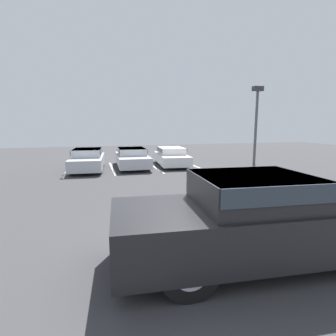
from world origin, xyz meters
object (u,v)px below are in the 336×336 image
at_px(parked_sedan_a, 88,159).
at_px(wheel_stop_curb, 133,160).
at_px(light_post, 256,115).
at_px(parked_sedan_c, 171,156).
at_px(pickup_truck, 266,218).
at_px(parked_sedan_b, 132,157).

bearing_deg(parked_sedan_a, wheel_stop_curb, 140.65).
bearing_deg(light_post, parked_sedan_c, 170.13).
distance_m(light_post, wheel_stop_curb, 9.26).
bearing_deg(wheel_stop_curb, pickup_truck, -89.07).
height_order(pickup_truck, parked_sedan_c, pickup_truck).
bearing_deg(parked_sedan_c, parked_sedan_b, -83.56).
height_order(parked_sedan_b, parked_sedan_c, parked_sedan_b).
distance_m(pickup_truck, parked_sedan_a, 12.51).
height_order(pickup_truck, parked_sedan_a, pickup_truck).
height_order(parked_sedan_a, wheel_stop_curb, parked_sedan_a).
xyz_separation_m(parked_sedan_a, wheel_stop_curb, (3.21, 3.32, -0.61)).
relative_size(pickup_truck, parked_sedan_c, 1.34).
xyz_separation_m(pickup_truck, parked_sedan_a, (-3.46, 12.02, -0.21)).
relative_size(light_post, wheel_stop_curb, 3.22).
xyz_separation_m(pickup_truck, parked_sedan_b, (-0.78, 12.40, -0.23)).
distance_m(parked_sedan_a, parked_sedan_b, 2.71).
relative_size(parked_sedan_c, wheel_stop_curb, 2.76).
bearing_deg(parked_sedan_a, parked_sedan_c, 99.21).
height_order(parked_sedan_c, wheel_stop_curb, parked_sedan_c).
height_order(parked_sedan_a, light_post, light_post).
distance_m(pickup_truck, wheel_stop_curb, 15.37).
height_order(parked_sedan_c, light_post, light_post).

